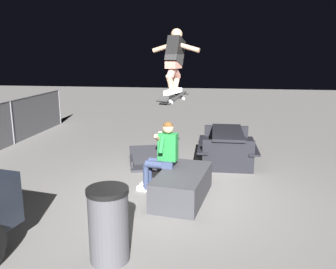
# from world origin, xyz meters

# --- Properties ---
(ground_plane) EXTENTS (40.00, 40.00, 0.00)m
(ground_plane) POSITION_xyz_m (0.00, 0.00, 0.00)
(ground_plane) COLOR slate
(ledge_box_main) EXTENTS (1.64, 1.00, 0.49)m
(ledge_box_main) POSITION_xyz_m (-0.12, -0.19, 0.25)
(ledge_box_main) COLOR #38383D
(ledge_box_main) RESTS_ON ground
(person_sitting_on_ledge) EXTENTS (0.60, 0.78, 1.33)m
(person_sitting_on_ledge) POSITION_xyz_m (0.18, 0.22, 0.74)
(person_sitting_on_ledge) COLOR #2D3856
(person_sitting_on_ledge) RESTS_ON ground
(skateboard) EXTENTS (1.03, 0.47, 0.16)m
(skateboard) POSITION_xyz_m (0.26, 0.03, 1.75)
(skateboard) COLOR black
(skater_airborne) EXTENTS (0.64, 0.87, 1.12)m
(skater_airborne) POSITION_xyz_m (0.31, 0.01, 2.43)
(skater_airborne) COLOR white
(kicker_ramp) EXTENTS (1.35, 1.11, 0.41)m
(kicker_ramp) POSITION_xyz_m (1.74, 0.81, 0.07)
(kicker_ramp) COLOR #28282D
(kicker_ramp) RESTS_ON ground
(picnic_table_back) EXTENTS (1.72, 1.37, 0.75)m
(picnic_table_back) POSITION_xyz_m (2.17, -1.00, 0.50)
(picnic_table_back) COLOR black
(picnic_table_back) RESTS_ON ground
(trash_bin) EXTENTS (0.52, 0.52, 0.95)m
(trash_bin) POSITION_xyz_m (-2.12, 0.51, 0.48)
(trash_bin) COLOR #47474C
(trash_bin) RESTS_ON ground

